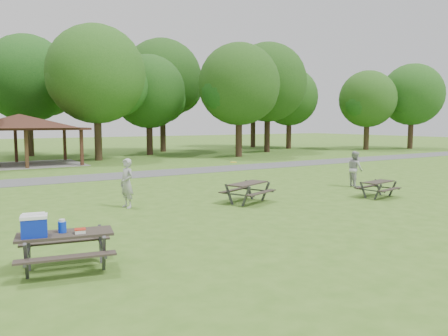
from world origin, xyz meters
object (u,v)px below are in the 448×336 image
picnic_table_near (56,236)px  frisbee_thrower (127,183)px  frisbee_catcher (355,169)px  picnic_table_middle (248,188)px

picnic_table_near → frisbee_thrower: size_ratio=1.22×
frisbee_thrower → frisbee_catcher: bearing=73.0°
picnic_table_middle → frisbee_thrower: bearing=160.4°
picnic_table_near → picnic_table_middle: bearing=28.4°
frisbee_catcher → frisbee_thrower: bearing=104.6°
picnic_table_near → frisbee_catcher: 15.86m
picnic_table_middle → frisbee_thrower: size_ratio=1.26×
picnic_table_middle → frisbee_thrower: frisbee_thrower is taller
frisbee_thrower → picnic_table_middle: bearing=57.9°
picnic_table_near → frisbee_catcher: size_ratio=1.27×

